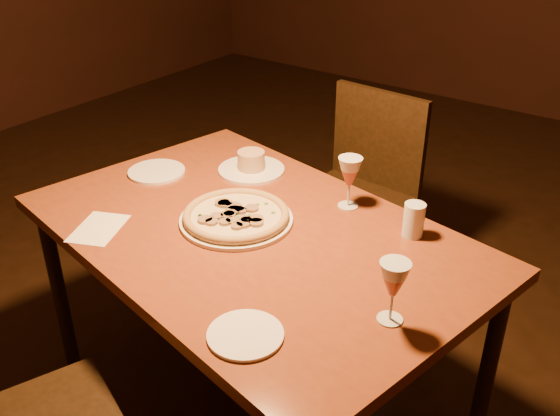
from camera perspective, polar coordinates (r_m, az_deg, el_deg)
The scene contains 11 objects.
floor at distance 2.57m, azimuth -3.24°, elevation -13.52°, with size 7.00×7.00×0.00m, color black.
dining_table at distance 1.95m, azimuth -2.58°, elevation -3.65°, with size 1.56×1.16×0.75m.
chair_far at distance 2.70m, azimuth 7.20°, elevation 1.83°, with size 0.47×0.47×0.92m.
pizza_plate at distance 1.95m, azimuth -4.03°, elevation -0.74°, with size 0.35×0.35×0.04m.
ramekin_saucer at distance 2.27m, azimuth -2.64°, elevation 3.95°, with size 0.24×0.24×0.08m.
wine_glass_far at distance 2.01m, azimuth 6.34°, elevation 2.33°, with size 0.08×0.08×0.17m, color #AA5247, non-canonical shape.
wine_glass_right at distance 1.53m, azimuth 10.26°, elevation -7.57°, with size 0.08×0.08×0.17m, color #AA5247, non-canonical shape.
water_tumbler at distance 1.90m, azimuth 12.13°, elevation -1.07°, with size 0.06×0.06×0.11m, color silver.
side_plate_left at distance 2.30m, azimuth -11.22°, elevation 3.28°, with size 0.21×0.21×0.01m, color white.
side_plate_near at distance 1.51m, azimuth -3.19°, elevation -11.50°, with size 0.18×0.18×0.01m, color white.
menu_card at distance 1.99m, azimuth -16.25°, elevation -1.80°, with size 0.13×0.19×0.00m, color white.
Camera 1 is at (1.24, -1.44, 1.74)m, focal length 40.00 mm.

